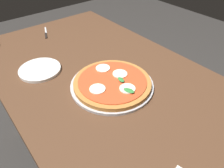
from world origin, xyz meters
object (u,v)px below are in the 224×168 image
Objects in this scene: pizza at (112,82)px; knife at (46,34)px; dining_table at (101,90)px; plate_white at (40,70)px; serving_tray at (112,85)px.

pizza is 2.09× the size of knife.
dining_table is 0.31m from plate_white.
pizza is (0.11, -0.02, 0.13)m from dining_table.
pizza is at bearing 0.34° from knife.
plate_white is (-0.30, -0.20, 0.00)m from serving_tray.
knife is (-0.65, -0.01, -0.00)m from serving_tray.
dining_table is 0.18m from pizza.
plate_white is at bearing -131.58° from dining_table.
plate_white reaches higher than knife.
pizza reaches higher than knife.
pizza is at bearing -10.24° from dining_table.
serving_tray is (0.11, -0.02, 0.11)m from dining_table.
pizza is 0.36m from plate_white.
knife is (-0.66, -0.00, -0.02)m from pizza.
plate_white reaches higher than dining_table.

